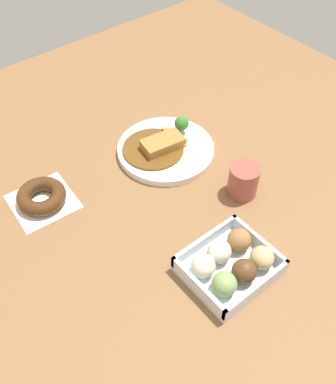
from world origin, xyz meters
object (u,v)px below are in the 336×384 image
curry_plate (165,148)px  donut_box (231,264)px  coffee_mug (243,181)px  chocolate_ring_donut (42,197)px

curry_plate → donut_box: curry_plate is taller
donut_box → coffee_mug: coffee_mug is taller
curry_plate → coffee_mug: size_ratio=3.16×
donut_box → coffee_mug: (-0.17, -0.14, 0.01)m
chocolate_ring_donut → coffee_mug: (-0.38, 0.27, 0.02)m
coffee_mug → curry_plate: bearing=-77.0°
curry_plate → coffee_mug: bearing=103.0°
chocolate_ring_donut → coffee_mug: size_ratio=1.88×
curry_plate → chocolate_ring_donut: bearing=-8.1°
curry_plate → donut_box: bearing=71.2°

